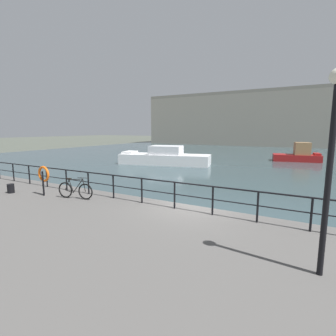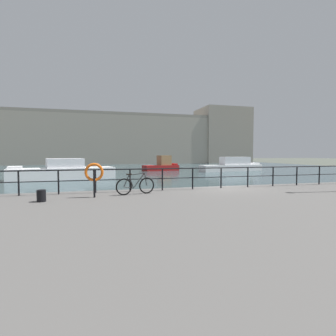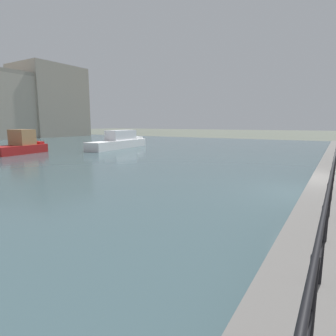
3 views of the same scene
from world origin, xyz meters
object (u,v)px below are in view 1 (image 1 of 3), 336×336
(mooring_bollard, at_px, (11,188))
(parked_bicycle, at_px, (75,190))
(moored_blue_motorboat, at_px, (164,157))
(moored_white_yacht, at_px, (298,155))
(harbor_building, at_px, (324,118))
(quay_lamp_post, at_px, (332,146))
(life_ring_stand, at_px, (44,175))

(mooring_bollard, bearing_deg, parked_bicycle, 12.76)
(moored_blue_motorboat, relative_size, moored_white_yacht, 1.85)
(moored_blue_motorboat, relative_size, mooring_bollard, 23.20)
(harbor_building, bearing_deg, moored_blue_motorboat, -111.28)
(parked_bicycle, relative_size, quay_lamp_post, 0.41)
(moored_blue_motorboat, height_order, quay_lamp_post, quay_lamp_post)
(moored_blue_motorboat, xyz_separation_m, life_ring_stand, (3.19, -16.68, 0.94))
(life_ring_stand, bearing_deg, parked_bicycle, 10.04)
(moored_blue_motorboat, height_order, parked_bicycle, moored_blue_motorboat)
(harbor_building, xyz_separation_m, parked_bicycle, (-10.87, -56.89, -5.16))
(parked_bicycle, bearing_deg, moored_blue_motorboat, 94.12)
(mooring_bollard, bearing_deg, life_ring_stand, 15.19)
(quay_lamp_post, bearing_deg, harbor_building, 88.56)
(moored_white_yacht, bearing_deg, moored_blue_motorboat, -151.62)
(quay_lamp_post, bearing_deg, life_ring_stand, 173.10)
(moored_white_yacht, height_order, quay_lamp_post, quay_lamp_post)
(moored_blue_motorboat, bearing_deg, harbor_building, -124.51)
(harbor_building, relative_size, moored_white_yacht, 12.57)
(quay_lamp_post, bearing_deg, moored_white_yacht, 93.32)
(harbor_building, bearing_deg, life_ring_stand, -102.42)
(moored_white_yacht, relative_size, parked_bicycle, 3.16)
(life_ring_stand, bearing_deg, moored_blue_motorboat, 100.83)
(parked_bicycle, height_order, quay_lamp_post, quay_lamp_post)
(moored_white_yacht, xyz_separation_m, mooring_bollard, (-11.36, -27.42, 0.17))
(harbor_building, relative_size, life_ring_stand, 49.57)
(moored_white_yacht, distance_m, life_ring_stand, 28.54)
(moored_white_yacht, distance_m, quay_lamp_post, 28.43)
(parked_bicycle, relative_size, mooring_bollard, 3.96)
(moored_white_yacht, xyz_separation_m, quay_lamp_post, (1.64, -28.25, 2.69))
(life_ring_stand, bearing_deg, moored_white_yacht, 70.59)
(harbor_building, distance_m, life_ring_stand, 58.74)
(harbor_building, height_order, mooring_bollard, harbor_building)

